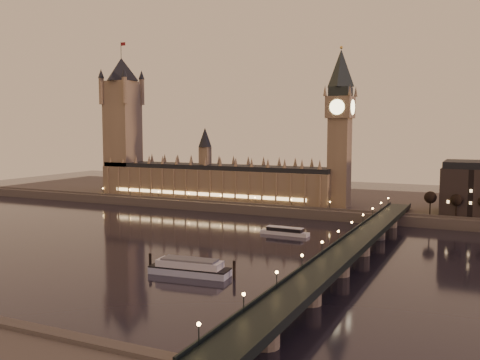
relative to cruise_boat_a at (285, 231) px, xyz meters
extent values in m
plane|color=black|center=(-44.04, -47.16, -1.89)|extent=(700.00, 700.00, 0.00)
cube|color=#423D35|center=(-14.04, 117.84, 1.11)|extent=(560.00, 130.00, 6.00)
cube|color=brown|center=(-84.04, 73.84, 15.11)|extent=(180.00, 26.00, 22.00)
cube|color=black|center=(-84.04, 73.84, 27.71)|extent=(180.00, 22.00, 3.20)
cube|color=#FFCC7F|center=(-84.04, 60.34, 9.11)|extent=(153.00, 0.25, 2.20)
cube|color=brown|center=(-164.04, 73.84, 48.11)|extent=(22.00, 22.00, 88.00)
cone|color=black|center=(-164.04, 73.84, 101.11)|extent=(31.68, 31.68, 18.00)
cylinder|color=black|center=(-164.04, 73.84, 116.11)|extent=(0.44, 0.44, 12.00)
cube|color=maroon|center=(-161.84, 73.84, 120.61)|extent=(4.00, 0.15, 2.50)
cube|color=brown|center=(9.96, 73.84, 33.11)|extent=(13.00, 13.00, 58.00)
cube|color=brown|center=(9.96, 73.84, 69.11)|extent=(16.00, 16.00, 14.00)
cylinder|color=#FFEAA5|center=(9.96, 65.66, 69.11)|extent=(9.60, 0.35, 9.60)
cylinder|color=#FFEAA5|center=(1.78, 73.84, 69.11)|extent=(0.35, 9.60, 9.60)
cube|color=black|center=(9.96, 73.84, 79.11)|extent=(13.00, 13.00, 6.00)
cone|color=black|center=(9.96, 73.84, 94.11)|extent=(17.68, 17.68, 24.00)
sphere|color=gold|center=(9.96, 73.84, 107.11)|extent=(2.00, 2.00, 2.00)
cube|color=black|center=(47.96, -47.16, 6.11)|extent=(13.00, 260.00, 2.00)
cube|color=black|center=(41.66, -47.16, 7.61)|extent=(0.60, 260.00, 1.00)
cube|color=black|center=(54.26, -47.16, 7.61)|extent=(0.60, 260.00, 1.00)
cylinder|color=black|center=(67.66, 61.84, 8.79)|extent=(0.70, 0.70, 9.36)
sphere|color=black|center=(67.66, 61.84, 13.68)|extent=(6.24, 6.24, 6.24)
cylinder|color=black|center=(81.52, 61.84, 8.79)|extent=(0.70, 0.70, 9.36)
sphere|color=black|center=(81.52, 61.84, 13.68)|extent=(6.24, 6.24, 6.24)
cube|color=silver|center=(0.00, 0.00, -0.91)|extent=(27.01, 6.77, 1.97)
cube|color=black|center=(0.00, 0.00, 1.06)|extent=(20.00, 5.47, 1.97)
cube|color=silver|center=(0.00, 0.00, 2.22)|extent=(20.54, 5.73, 0.36)
cube|color=#98A7C2|center=(-6.04, -90.41, -0.57)|extent=(33.16, 12.33, 2.63)
cube|color=black|center=(-6.04, -90.41, 1.00)|extent=(33.16, 12.33, 0.51)
cube|color=silver|center=(-6.04, -90.41, 2.57)|extent=(27.02, 10.71, 2.63)
cube|color=#595B5E|center=(-6.04, -90.41, 4.24)|extent=(22.88, 9.30, 0.71)
cylinder|color=black|center=(-24.18, -91.25, 1.55)|extent=(1.11, 1.11, 6.89)
cylinder|color=black|center=(12.10, -87.57, 1.55)|extent=(1.11, 1.11, 6.89)
camera|label=1|loc=(100.07, -268.31, 55.82)|focal=40.00mm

